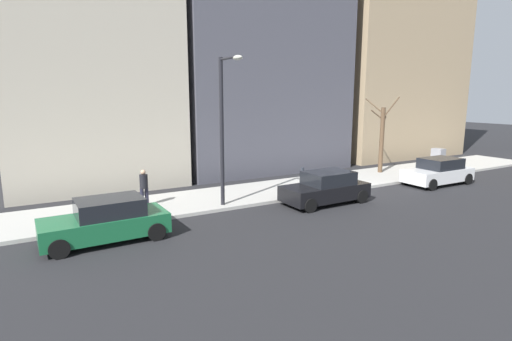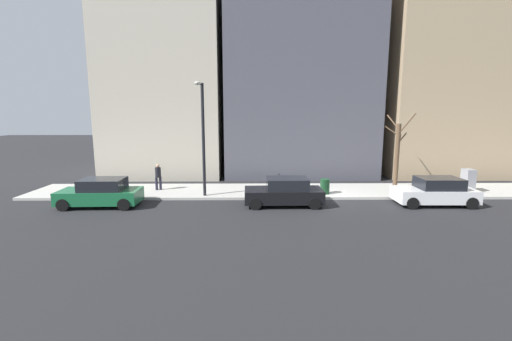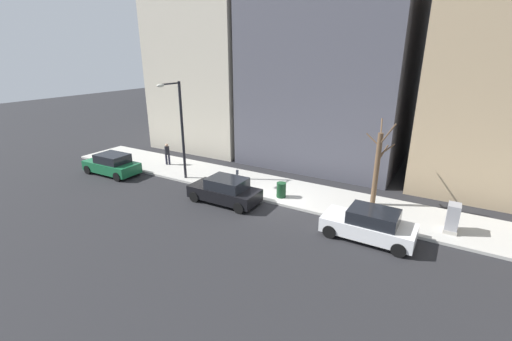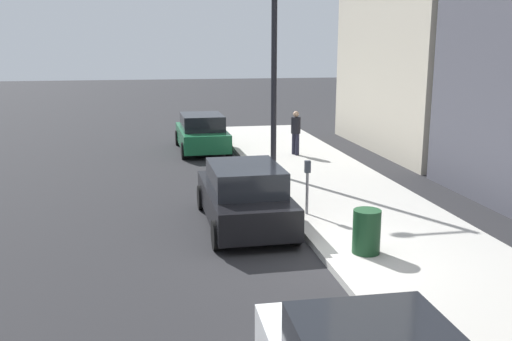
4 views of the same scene
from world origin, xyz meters
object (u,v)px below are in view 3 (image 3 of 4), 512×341
object	(u,v)px
parking_meter	(237,178)
streetlamp	(179,123)
office_block_center	(335,61)
trash_bin	(281,190)
parked_car_black	(225,191)
parked_car_green	(112,164)
bare_tree	(377,167)
pedestrian_near_meter	(167,153)
parked_car_white	(369,225)
office_tower_right	(215,39)
utility_box	(452,218)

from	to	relation	value
parking_meter	streetlamp	xyz separation A→B (m)	(-0.17, 4.38, 3.04)
streetlamp	office_block_center	world-z (taller)	office_block_center
parking_meter	trash_bin	xyz separation A→B (m)	(0.45, -2.83, -0.38)
parked_car_black	streetlamp	distance (m)	5.81
parked_car_green	bare_tree	world-z (taller)	bare_tree
parked_car_black	pedestrian_near_meter	world-z (taller)	pedestrian_near_meter
parked_car_white	bare_tree	distance (m)	4.18
office_tower_right	bare_tree	bearing A→B (deg)	-114.36
parking_meter	office_block_center	xyz separation A→B (m)	(10.84, -2.19, 6.78)
parking_meter	office_block_center	bearing A→B (deg)	-11.41
parked_car_white	trash_bin	distance (m)	5.98
parked_car_green	office_tower_right	bearing A→B (deg)	-7.39
parked_car_white	parked_car_black	world-z (taller)	same
parked_car_green	office_block_center	xyz separation A→B (m)	(12.55, -11.89, 7.02)
parked_car_green	office_block_center	world-z (taller)	office_block_center
parked_car_green	office_tower_right	size ratio (longest dim) A/B	0.22
parked_car_black	office_tower_right	xyz separation A→B (m)	(11.17, 8.71, 8.75)
utility_box	streetlamp	world-z (taller)	streetlamp
parked_car_black	parked_car_green	size ratio (longest dim) A/B	1.00
parked_car_white	utility_box	world-z (taller)	utility_box
parked_car_white	parked_car_green	distance (m)	18.16
parked_car_black	parking_meter	bearing A→B (deg)	6.07
utility_box	office_tower_right	size ratio (longest dim) A/B	0.08
parked_car_black	trash_bin	size ratio (longest dim) A/B	4.69
parked_car_green	parking_meter	size ratio (longest dim) A/B	3.14
bare_tree	office_block_center	distance (m)	11.64
streetlamp	bare_tree	distance (m)	12.52
parked_car_white	parked_car_green	world-z (taller)	same
parked_car_black	utility_box	distance (m)	11.84
parked_car_white	streetlamp	world-z (taller)	streetlamp
parking_meter	office_tower_right	bearing A→B (deg)	41.68
streetlamp	trash_bin	world-z (taller)	streetlamp
parked_car_black	office_tower_right	bearing A→B (deg)	37.18
parked_car_green	parked_car_white	bearing A→B (deg)	-91.06
streetlamp	pedestrian_near_meter	bearing A→B (deg)	60.03
streetlamp	parking_meter	bearing A→B (deg)	-87.81
trash_bin	utility_box	bearing A→B (deg)	-87.44
parked_car_black	pedestrian_near_meter	xyz separation A→B (m)	(3.25, 7.71, 0.35)
utility_box	bare_tree	bearing A→B (deg)	71.52
parked_car_black	parked_car_green	xyz separation A→B (m)	(-0.10, 9.90, 0.00)
parked_car_black	office_block_center	bearing A→B (deg)	-9.88
parking_meter	utility_box	world-z (taller)	utility_box
parking_meter	streetlamp	bearing A→B (deg)	92.19
office_block_center	parked_car_black	bearing A→B (deg)	170.89
office_block_center	office_tower_right	distance (m)	10.92
parked_car_black	pedestrian_near_meter	distance (m)	8.38
streetlamp	parked_car_black	bearing A→B (deg)	-107.46
utility_box	streetlamp	bearing A→B (deg)	93.60
pedestrian_near_meter	office_tower_right	bearing A→B (deg)	-99.18
office_block_center	parked_car_white	bearing A→B (deg)	-153.28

